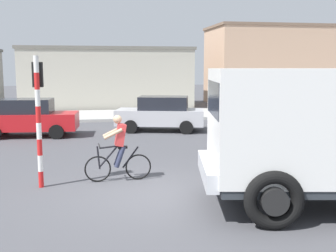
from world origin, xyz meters
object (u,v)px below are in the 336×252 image
(traffic_light_pole, at_px, (38,103))
(car_red_near, at_px, (161,113))
(car_white_mid, at_px, (28,117))
(cyclist, at_px, (118,148))

(traffic_light_pole, height_order, car_red_near, traffic_light_pole)
(car_red_near, height_order, car_white_mid, same)
(cyclist, xyz_separation_m, traffic_light_pole, (-1.92, -0.20, 1.20))
(car_red_near, distance_m, car_white_mid, 5.82)
(cyclist, relative_size, car_white_mid, 0.42)
(traffic_light_pole, xyz_separation_m, car_white_mid, (-1.47, 7.97, -1.25))
(cyclist, bearing_deg, car_red_near, 73.85)
(car_red_near, bearing_deg, traffic_light_pole, -116.93)
(car_white_mid, bearing_deg, traffic_light_pole, -79.52)
(cyclist, bearing_deg, traffic_light_pole, -174.15)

